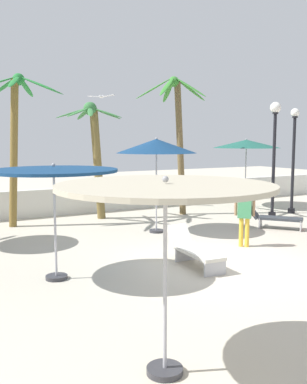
% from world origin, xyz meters
% --- Properties ---
extents(ground_plane, '(56.00, 56.00, 0.00)m').
position_xyz_m(ground_plane, '(0.00, 0.00, 0.00)').
color(ground_plane, beige).
extents(boundary_wall, '(25.20, 0.30, 1.05)m').
position_xyz_m(boundary_wall, '(0.00, 8.18, 0.53)').
color(boundary_wall, silver).
rests_on(boundary_wall, ground_plane).
extents(patio_umbrella_1, '(2.64, 2.64, 2.46)m').
position_xyz_m(patio_umbrella_1, '(-3.68, 0.56, 2.20)').
color(patio_umbrella_1, '#333338').
rests_on(patio_umbrella_1, ground_plane).
extents(patio_umbrella_2, '(2.53, 2.53, 3.01)m').
position_xyz_m(patio_umbrella_2, '(0.50, 3.56, 2.73)').
color(patio_umbrella_2, '#333338').
rests_on(patio_umbrella_2, ground_plane).
extents(patio_umbrella_4, '(2.65, 2.65, 2.51)m').
position_xyz_m(patio_umbrella_4, '(-3.60, -3.78, 2.28)').
color(patio_umbrella_4, '#333338').
rests_on(patio_umbrella_4, ground_plane).
extents(patio_umbrella_5, '(2.91, 2.91, 3.00)m').
position_xyz_m(patio_umbrella_5, '(6.52, 6.20, 2.75)').
color(patio_umbrella_5, '#333338').
rests_on(patio_umbrella_5, ground_plane).
extents(palm_tree_0, '(2.42, 2.45, 4.30)m').
position_xyz_m(palm_tree_0, '(-0.29, 6.71, 2.75)').
color(palm_tree_0, brown).
rests_on(palm_tree_0, ground_plane).
extents(palm_tree_1, '(3.01, 2.84, 5.13)m').
position_xyz_m(palm_tree_1, '(-3.09, 6.76, 3.32)').
color(palm_tree_1, brown).
rests_on(palm_tree_1, ground_plane).
extents(palm_tree_2, '(2.80, 2.83, 5.32)m').
position_xyz_m(palm_tree_2, '(2.84, 5.95, 3.36)').
color(palm_tree_2, brown).
rests_on(palm_tree_2, ground_plane).
extents(lamp_post_0, '(0.34, 0.34, 4.17)m').
position_xyz_m(lamp_post_0, '(7.03, 4.01, 2.44)').
color(lamp_post_0, black).
rests_on(lamp_post_0, ground_plane).
extents(lamp_post_1, '(0.41, 0.41, 4.33)m').
position_xyz_m(lamp_post_1, '(5.69, 3.72, 2.83)').
color(lamp_post_1, black).
rests_on(lamp_post_1, ground_plane).
extents(lounge_chair_0, '(1.60, 1.82, 0.83)m').
position_xyz_m(lounge_chair_0, '(4.18, 2.18, 0.38)').
color(lounge_chair_0, '#B7B7BC').
rests_on(lounge_chair_0, ground_plane).
extents(lounge_chair_1, '(0.69, 1.92, 0.83)m').
position_xyz_m(lounge_chair_1, '(-0.55, -0.03, 0.38)').
color(lounge_chair_1, '#B7B7BC').
rests_on(lounge_chair_1, ground_plane).
extents(guest_2, '(0.42, 0.43, 1.60)m').
position_xyz_m(guest_2, '(1.67, 0.75, 0.96)').
color(guest_2, gold).
rests_on(guest_2, ground_plane).
extents(seagull_0, '(0.91, 1.04, 0.14)m').
position_xyz_m(seagull_0, '(1.08, 9.31, 4.79)').
color(seagull_0, white).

